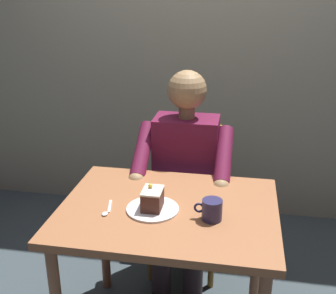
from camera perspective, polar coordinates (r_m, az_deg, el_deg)
The scene contains 8 objects.
cafe_rear_panel at distance 3.09m, azimuth 4.92°, elevation 17.62°, with size 6.40×0.12×3.00m, color gray.
dining_table at distance 1.97m, azimuth 0.03°, elevation -10.53°, with size 0.97×0.75×0.75m.
chair at distance 2.63m, azimuth 2.64°, elevation -5.90°, with size 0.42×0.42×0.89m.
seated_person at distance 2.41m, azimuth 2.16°, elevation -4.21°, with size 0.53×0.58×1.25m.
dessert_plate at distance 1.90m, azimuth -2.08°, elevation -8.32°, with size 0.23×0.23×0.01m, color white.
cake_slice at distance 1.87m, azimuth -2.10°, elevation -6.97°, with size 0.09×0.12×0.11m.
coffee_cup at distance 1.82m, azimuth 5.89°, elevation -8.34°, with size 0.12×0.09×0.09m.
dessert_spoon at distance 1.91m, azimuth -8.19°, elevation -8.41°, with size 0.04×0.14×0.01m.
Camera 1 is at (-0.30, 1.65, 1.69)m, focal length 45.36 mm.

